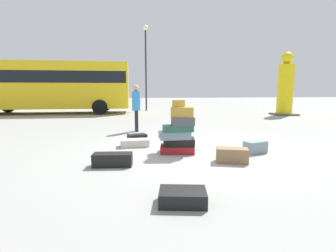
{
  "coord_description": "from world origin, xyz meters",
  "views": [
    {
      "loc": [
        -0.96,
        -6.06,
        1.5
      ],
      "look_at": [
        -0.01,
        1.6,
        0.39
      ],
      "focal_mm": 27.14,
      "sensor_mm": 36.0,
      "label": 1
    }
  ],
  "objects_px": {
    "suitcase_tower": "(178,133)",
    "suitcase_slate_behind_tower": "(255,147)",
    "suitcase_brown_left_side": "(232,155)",
    "suitcase_black_white_trunk": "(113,160)",
    "person_bearded_onlooker": "(136,104)",
    "parked_bus": "(50,84)",
    "suitcase_black_upright_blue": "(137,138)",
    "suitcase_black_foreground_far": "(183,197)",
    "yellow_dummy_statue": "(285,88)",
    "suitcase_cream_right_side": "(135,143)",
    "lamp_post": "(146,55)"
  },
  "relations": [
    {
      "from": "suitcase_black_foreground_far",
      "to": "parked_bus",
      "type": "distance_m",
      "value": 15.01
    },
    {
      "from": "suitcase_brown_left_side",
      "to": "suitcase_black_upright_blue",
      "type": "height_order",
      "value": "suitcase_brown_left_side"
    },
    {
      "from": "parked_bus",
      "to": "suitcase_tower",
      "type": "bearing_deg",
      "value": -60.65
    },
    {
      "from": "suitcase_black_white_trunk",
      "to": "suitcase_black_upright_blue",
      "type": "distance_m",
      "value": 2.35
    },
    {
      "from": "yellow_dummy_statue",
      "to": "suitcase_cream_right_side",
      "type": "bearing_deg",
      "value": -139.83
    },
    {
      "from": "suitcase_brown_left_side",
      "to": "suitcase_slate_behind_tower",
      "type": "xyz_separation_m",
      "value": [
        0.84,
        0.68,
        -0.01
      ]
    },
    {
      "from": "suitcase_tower",
      "to": "suitcase_slate_behind_tower",
      "type": "bearing_deg",
      "value": -7.4
    },
    {
      "from": "suitcase_black_white_trunk",
      "to": "suitcase_slate_behind_tower",
      "type": "xyz_separation_m",
      "value": [
        3.27,
        0.64,
        0.01
      ]
    },
    {
      "from": "suitcase_black_foreground_far",
      "to": "parked_bus",
      "type": "bearing_deg",
      "value": 122.59
    },
    {
      "from": "suitcase_black_white_trunk",
      "to": "suitcase_black_upright_blue",
      "type": "relative_size",
      "value": 1.47
    },
    {
      "from": "suitcase_tower",
      "to": "suitcase_black_white_trunk",
      "type": "height_order",
      "value": "suitcase_tower"
    },
    {
      "from": "lamp_post",
      "to": "yellow_dummy_statue",
      "type": "bearing_deg",
      "value": -27.35
    },
    {
      "from": "suitcase_tower",
      "to": "person_bearded_onlooker",
      "type": "height_order",
      "value": "person_bearded_onlooker"
    },
    {
      "from": "suitcase_black_upright_blue",
      "to": "lamp_post",
      "type": "bearing_deg",
      "value": 66.84
    },
    {
      "from": "suitcase_brown_left_side",
      "to": "parked_bus",
      "type": "height_order",
      "value": "parked_bus"
    },
    {
      "from": "person_bearded_onlooker",
      "to": "suitcase_black_foreground_far",
      "type": "bearing_deg",
      "value": 3.22
    },
    {
      "from": "suitcase_black_upright_blue",
      "to": "suitcase_black_foreground_far",
      "type": "bearing_deg",
      "value": -101.49
    },
    {
      "from": "person_bearded_onlooker",
      "to": "yellow_dummy_statue",
      "type": "bearing_deg",
      "value": 116.9
    },
    {
      "from": "suitcase_black_white_trunk",
      "to": "suitcase_black_foreground_far",
      "type": "distance_m",
      "value": 2.11
    },
    {
      "from": "yellow_dummy_statue",
      "to": "parked_bus",
      "type": "relative_size",
      "value": 0.38
    },
    {
      "from": "suitcase_black_upright_blue",
      "to": "parked_bus",
      "type": "height_order",
      "value": "parked_bus"
    },
    {
      "from": "suitcase_cream_right_side",
      "to": "parked_bus",
      "type": "distance_m",
      "value": 11.58
    },
    {
      "from": "suitcase_black_white_trunk",
      "to": "yellow_dummy_statue",
      "type": "xyz_separation_m",
      "value": [
        9.16,
        9.08,
        1.48
      ]
    },
    {
      "from": "suitcase_black_upright_blue",
      "to": "suitcase_black_white_trunk",
      "type": "bearing_deg",
      "value": -121.58
    },
    {
      "from": "suitcase_brown_left_side",
      "to": "suitcase_black_upright_blue",
      "type": "distance_m",
      "value": 3.04
    },
    {
      "from": "suitcase_black_white_trunk",
      "to": "person_bearded_onlooker",
      "type": "relative_size",
      "value": 0.46
    },
    {
      "from": "suitcase_tower",
      "to": "suitcase_black_foreground_far",
      "type": "xyz_separation_m",
      "value": [
        -0.39,
        -2.7,
        -0.39
      ]
    },
    {
      "from": "lamp_post",
      "to": "suitcase_cream_right_side",
      "type": "bearing_deg",
      "value": -93.8
    },
    {
      "from": "suitcase_tower",
      "to": "suitcase_black_upright_blue",
      "type": "xyz_separation_m",
      "value": [
        -0.97,
        1.42,
        -0.37
      ]
    },
    {
      "from": "suitcase_tower",
      "to": "yellow_dummy_statue",
      "type": "distance_m",
      "value": 11.3
    },
    {
      "from": "suitcase_tower",
      "to": "parked_bus",
      "type": "xyz_separation_m",
      "value": [
        -6.3,
        10.99,
        1.35
      ]
    },
    {
      "from": "person_bearded_onlooker",
      "to": "lamp_post",
      "type": "bearing_deg",
      "value": 173.11
    },
    {
      "from": "suitcase_slate_behind_tower",
      "to": "suitcase_cream_right_side",
      "type": "bearing_deg",
      "value": 139.73
    },
    {
      "from": "suitcase_cream_right_side",
      "to": "parked_bus",
      "type": "relative_size",
      "value": 0.08
    },
    {
      "from": "person_bearded_onlooker",
      "to": "suitcase_brown_left_side",
      "type": "bearing_deg",
      "value": 22.33
    },
    {
      "from": "suitcase_black_foreground_far",
      "to": "suitcase_cream_right_side",
      "type": "bearing_deg",
      "value": 109.68
    },
    {
      "from": "suitcase_slate_behind_tower",
      "to": "yellow_dummy_statue",
      "type": "xyz_separation_m",
      "value": [
        5.88,
        8.44,
        1.46
      ]
    },
    {
      "from": "suitcase_brown_left_side",
      "to": "person_bearded_onlooker",
      "type": "height_order",
      "value": "person_bearded_onlooker"
    },
    {
      "from": "suitcase_cream_right_side",
      "to": "lamp_post",
      "type": "relative_size",
      "value": 0.13
    },
    {
      "from": "suitcase_black_upright_blue",
      "to": "lamp_post",
      "type": "distance_m",
      "value": 11.55
    },
    {
      "from": "person_bearded_onlooker",
      "to": "parked_bus",
      "type": "height_order",
      "value": "parked_bus"
    },
    {
      "from": "suitcase_cream_right_side",
      "to": "suitcase_black_foreground_far",
      "type": "distance_m",
      "value": 3.59
    },
    {
      "from": "suitcase_black_white_trunk",
      "to": "suitcase_slate_behind_tower",
      "type": "distance_m",
      "value": 3.34
    },
    {
      "from": "suitcase_cream_right_side",
      "to": "lamp_post",
      "type": "height_order",
      "value": "lamp_post"
    },
    {
      "from": "suitcase_tower",
      "to": "suitcase_slate_behind_tower",
      "type": "height_order",
      "value": "suitcase_tower"
    },
    {
      "from": "suitcase_slate_behind_tower",
      "to": "suitcase_black_upright_blue",
      "type": "height_order",
      "value": "suitcase_slate_behind_tower"
    },
    {
      "from": "suitcase_tower",
      "to": "suitcase_brown_left_side",
      "type": "relative_size",
      "value": 1.97
    },
    {
      "from": "suitcase_slate_behind_tower",
      "to": "yellow_dummy_statue",
      "type": "bearing_deg",
      "value": 35.26
    },
    {
      "from": "suitcase_slate_behind_tower",
      "to": "lamp_post",
      "type": "bearing_deg",
      "value": 79.6
    },
    {
      "from": "suitcase_brown_left_side",
      "to": "suitcase_cream_right_side",
      "type": "xyz_separation_m",
      "value": [
        -2.01,
        1.74,
        -0.05
      ]
    }
  ]
}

